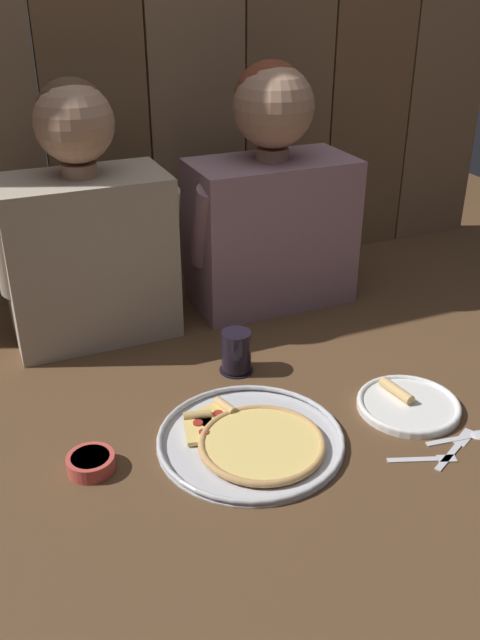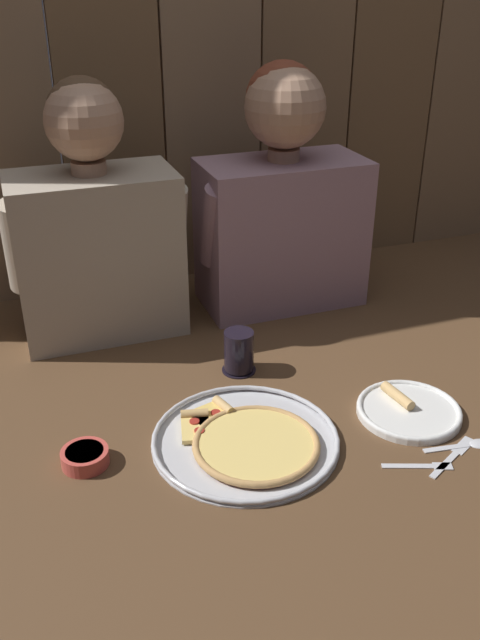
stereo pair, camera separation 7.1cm
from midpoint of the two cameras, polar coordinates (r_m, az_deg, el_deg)
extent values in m
plane|color=brown|center=(1.40, 0.92, -8.15)|extent=(3.20, 3.20, 0.00)
cylinder|color=silver|center=(1.33, -0.67, -10.15)|extent=(0.36, 0.36, 0.01)
torus|color=silver|center=(1.33, -0.67, -9.88)|extent=(0.36, 0.36, 0.01)
cylinder|color=#B23823|center=(1.32, 0.27, -10.48)|extent=(0.24, 0.24, 0.00)
cylinder|color=#F4D170|center=(1.31, 0.27, -10.31)|extent=(0.23, 0.23, 0.01)
torus|color=tan|center=(1.31, 0.27, -10.31)|extent=(0.24, 0.24, 0.01)
cube|color=#EFC660|center=(1.39, -3.94, -8.00)|extent=(0.09, 0.07, 0.01)
cylinder|color=tan|center=(1.41, -2.72, -7.27)|extent=(0.03, 0.06, 0.02)
cylinder|color=#A3281E|center=(1.39, -3.32, -7.84)|extent=(0.02, 0.02, 0.00)
cube|color=#F4D170|center=(1.35, -4.93, -9.24)|extent=(0.07, 0.10, 0.01)
cylinder|color=tan|center=(1.38, -5.10, -8.02)|extent=(0.06, 0.03, 0.02)
cylinder|color=#A3281E|center=(1.34, -4.60, -9.38)|extent=(0.02, 0.02, 0.00)
cylinder|color=#A3281E|center=(1.36, -5.07, -8.61)|extent=(0.02, 0.02, 0.00)
cylinder|color=white|center=(1.46, 12.57, -7.07)|extent=(0.21, 0.21, 0.01)
torus|color=white|center=(1.45, 12.60, -6.88)|extent=(0.21, 0.21, 0.01)
cylinder|color=tan|center=(1.47, 11.64, -5.84)|extent=(0.03, 0.09, 0.02)
cylinder|color=black|center=(1.55, -1.63, -4.17)|extent=(0.08, 0.08, 0.01)
cylinder|color=black|center=(1.53, -1.65, -2.59)|extent=(0.07, 0.07, 0.09)
cylinder|color=#CC4C42|center=(1.30, -13.97, -11.59)|extent=(0.09, 0.09, 0.03)
cylinder|color=#B23823|center=(1.30, -14.01, -11.33)|extent=(0.07, 0.07, 0.02)
cube|color=silver|center=(1.32, 12.76, -11.35)|extent=(0.09, 0.04, 0.01)
cube|color=silver|center=(1.34, 15.48, -11.12)|extent=(0.04, 0.03, 0.01)
cube|color=silver|center=(1.35, 15.61, -11.00)|extent=(0.09, 0.06, 0.01)
cube|color=silver|center=(1.41, 16.94, -9.41)|extent=(0.06, 0.05, 0.00)
cube|color=silver|center=(1.39, 15.71, -9.68)|extent=(0.10, 0.02, 0.01)
cube|color=#B2A38E|center=(1.68, -13.74, 5.06)|extent=(0.39, 0.22, 0.40)
cylinder|color=tan|center=(1.61, -14.60, 12.09)|extent=(0.08, 0.08, 0.03)
sphere|color=tan|center=(1.58, -15.06, 15.67)|extent=(0.18, 0.18, 0.18)
sphere|color=brown|center=(1.60, -15.20, 16.21)|extent=(0.16, 0.16, 0.16)
cylinder|color=#B2A38E|center=(1.60, -19.80, 5.43)|extent=(0.08, 0.12, 0.23)
cylinder|color=#B2A38E|center=(1.65, -7.77, 7.49)|extent=(0.08, 0.13, 0.23)
cube|color=gray|center=(1.81, 1.46, 7.33)|extent=(0.42, 0.22, 0.39)
cylinder|color=tan|center=(1.75, 1.54, 13.75)|extent=(0.08, 0.08, 0.03)
sphere|color=tan|center=(1.72, 1.59, 17.46)|extent=(0.20, 0.20, 0.20)
sphere|color=brown|center=(1.73, 1.38, 18.03)|extent=(0.18, 0.18, 0.18)
cylinder|color=gray|center=(1.69, -3.88, 7.85)|extent=(0.08, 0.14, 0.23)
cylinder|color=gray|center=(1.84, 7.47, 9.38)|extent=(0.08, 0.14, 0.23)
cube|color=brown|center=(1.83, -13.97, 23.91)|extent=(0.27, 0.03, 1.45)
cube|color=#8C6D4F|center=(1.90, -5.03, 24.65)|extent=(0.27, 0.03, 1.45)
cube|color=brown|center=(2.00, 3.20, 24.86)|extent=(0.27, 0.03, 1.45)
cube|color=brown|center=(2.14, 10.50, 24.67)|extent=(0.27, 0.03, 1.45)
cube|color=#856647|center=(2.30, 16.83, 24.22)|extent=(0.27, 0.03, 1.45)
camera|label=1|loc=(0.04, -91.48, -0.78)|focal=38.15mm
camera|label=2|loc=(0.04, 88.52, 0.78)|focal=38.15mm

